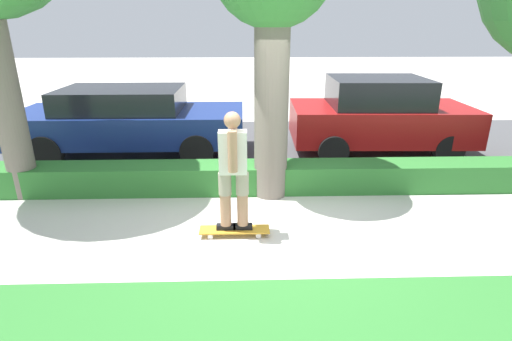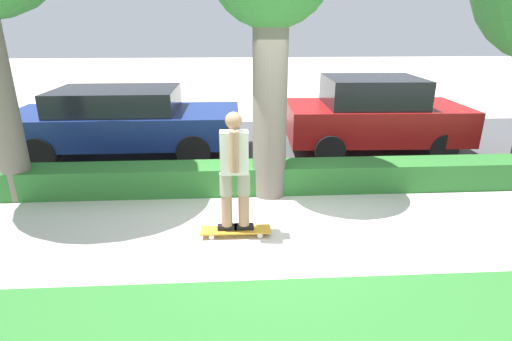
{
  "view_description": "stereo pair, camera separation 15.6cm",
  "coord_description": "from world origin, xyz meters",
  "px_view_note": "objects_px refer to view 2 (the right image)",
  "views": [
    {
      "loc": [
        -0.37,
        -4.77,
        2.72
      ],
      "look_at": [
        -0.21,
        0.6,
        0.73
      ],
      "focal_mm": 28.0,
      "sensor_mm": 36.0,
      "label": 1
    },
    {
      "loc": [
        -0.52,
        -4.77,
        2.72
      ],
      "look_at": [
        -0.21,
        0.6,
        0.73
      ],
      "focal_mm": 28.0,
      "sensor_mm": 36.0,
      "label": 2
    }
  ],
  "objects_px": {
    "skateboard": "(236,230)",
    "skater_person": "(235,170)",
    "parked_car_front": "(124,121)",
    "parked_car_middle": "(374,115)"
  },
  "relations": [
    {
      "from": "skateboard",
      "to": "parked_car_front",
      "type": "xyz_separation_m",
      "value": [
        -2.32,
        3.66,
        0.7
      ]
    },
    {
      "from": "skater_person",
      "to": "parked_car_middle",
      "type": "xyz_separation_m",
      "value": [
        3.08,
        3.66,
        -0.12
      ]
    },
    {
      "from": "skater_person",
      "to": "parked_car_front",
      "type": "xyz_separation_m",
      "value": [
        -2.32,
        3.66,
        -0.18
      ]
    },
    {
      "from": "skater_person",
      "to": "parked_car_front",
      "type": "height_order",
      "value": "skater_person"
    },
    {
      "from": "skateboard",
      "to": "parked_car_middle",
      "type": "relative_size",
      "value": 0.25
    },
    {
      "from": "skater_person",
      "to": "parked_car_middle",
      "type": "height_order",
      "value": "skater_person"
    },
    {
      "from": "skater_person",
      "to": "parked_car_front",
      "type": "bearing_deg",
      "value": 122.37
    },
    {
      "from": "skateboard",
      "to": "skater_person",
      "type": "relative_size",
      "value": 0.59
    },
    {
      "from": "skater_person",
      "to": "parked_car_front",
      "type": "distance_m",
      "value": 4.34
    },
    {
      "from": "skateboard",
      "to": "skater_person",
      "type": "xyz_separation_m",
      "value": [
        0.0,
        0.0,
        0.88
      ]
    }
  ]
}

